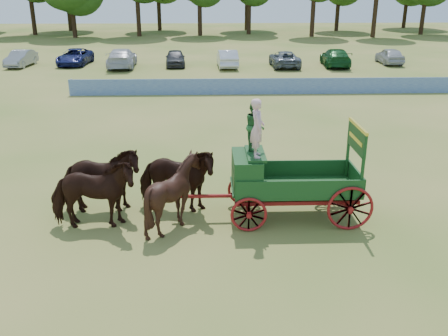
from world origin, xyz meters
TOP-DOWN VIEW (x-y plane):
  - ground at (0.00, 0.00)m, footprint 160.00×160.00m
  - horse_lead_left at (-8.43, -1.01)m, footprint 2.63×1.28m
  - horse_lead_right at (-8.43, 0.09)m, footprint 2.65×1.34m
  - horse_wheel_left at (-6.03, -1.01)m, footprint 2.28×2.11m
  - horse_wheel_right at (-6.03, 0.09)m, footprint 2.76×1.64m
  - farm_dray at (-3.07, -0.45)m, footprint 6.00×2.00m
  - sponsor_banner at (-1.00, 18.00)m, footprint 26.00×0.08m
  - parked_cars at (-7.55, 30.01)m, footprint 39.76×7.11m

SIDE VIEW (x-z plane):
  - ground at x=0.00m, z-range 0.00..0.00m
  - sponsor_banner at x=-1.00m, z-range 0.00..1.05m
  - parked_cars at x=-7.55m, z-range -0.07..1.56m
  - horse_lead_left at x=-8.43m, z-range 0.00..2.18m
  - horse_lead_right at x=-8.43m, z-range 0.00..2.18m
  - horse_wheel_right at x=-6.03m, z-range 0.00..2.18m
  - horse_wheel_left at x=-6.03m, z-range 0.00..2.19m
  - farm_dray at x=-3.07m, z-range -0.29..3.59m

